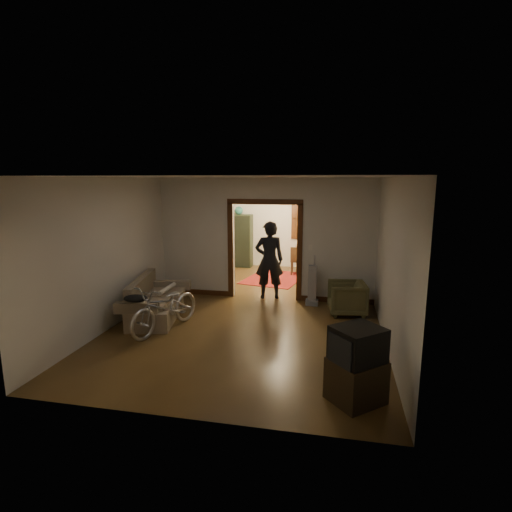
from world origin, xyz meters
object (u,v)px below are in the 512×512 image
(sofa, at_px, (156,298))
(armchair, at_px, (347,298))
(desk, at_px, (315,259))
(locker, at_px, (239,241))
(person, at_px, (269,260))
(bicycle, at_px, (166,307))

(sofa, bearing_deg, armchair, 3.19)
(sofa, distance_m, desk, 5.51)
(armchair, bearing_deg, desk, -174.13)
(armchair, distance_m, locker, 5.26)
(person, xyz_separation_m, desk, (0.89, 2.87, -0.50))
(bicycle, xyz_separation_m, armchair, (3.29, 1.60, -0.11))
(person, bearing_deg, desk, -122.84)
(armchair, xyz_separation_m, desk, (-0.88, 3.68, 0.06))
(person, bearing_deg, sofa, 26.89)
(bicycle, relative_size, armchair, 2.27)
(armchair, relative_size, locker, 0.45)
(person, relative_size, desk, 1.66)
(bicycle, bearing_deg, armchair, 44.35)
(armchair, bearing_deg, bicycle, -71.60)
(sofa, bearing_deg, bicycle, -63.53)
(person, bearing_deg, locker, -80.30)
(locker, bearing_deg, armchair, -51.50)
(desk, bearing_deg, bicycle, -106.87)
(armchair, bearing_deg, locker, -148.43)
(locker, bearing_deg, sofa, -95.80)
(armchair, bearing_deg, person, -122.19)
(sofa, height_order, bicycle, bicycle)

